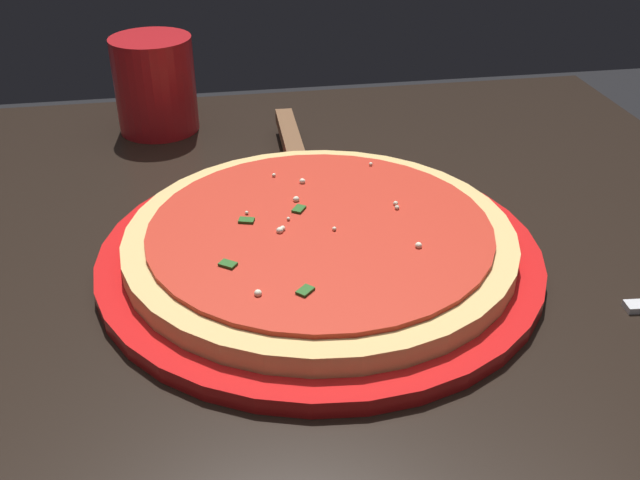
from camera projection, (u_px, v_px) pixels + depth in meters
name	position (u px, v px, depth m)	size (l,w,h in m)	color
restaurant_table	(315.00, 435.00, 0.61)	(0.90, 0.86, 0.72)	black
serving_plate	(320.00, 255.00, 0.58)	(0.35, 0.35, 0.01)	red
pizza	(320.00, 238.00, 0.57)	(0.31, 0.31, 0.02)	#DBB26B
pizza_server	(295.00, 156.00, 0.72)	(0.22, 0.07, 0.01)	silver
cup_tall_drink	(155.00, 85.00, 0.80)	(0.09, 0.09, 0.10)	#B2191E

